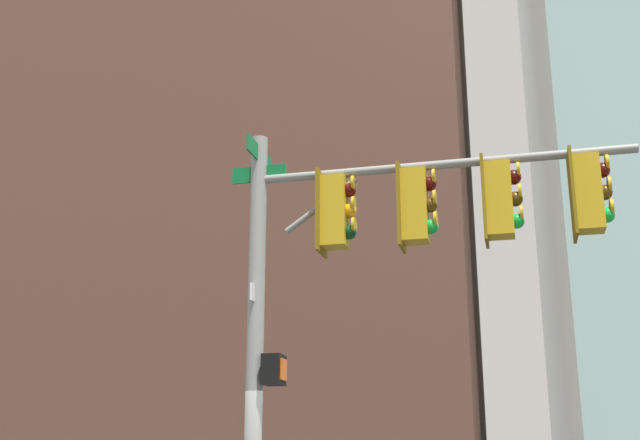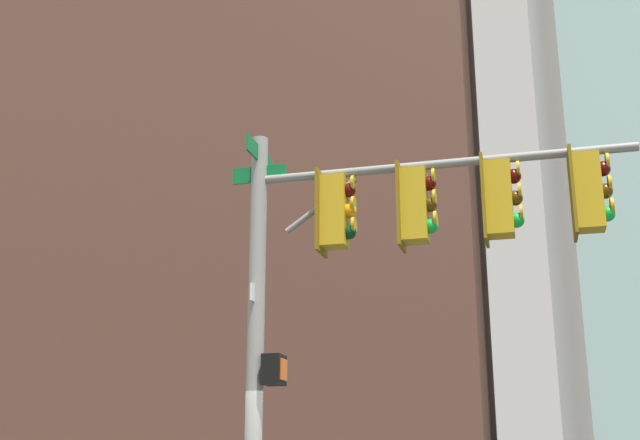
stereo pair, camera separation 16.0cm
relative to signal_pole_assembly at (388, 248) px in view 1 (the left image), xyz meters
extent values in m
cylinder|color=gray|center=(1.83, -0.04, -1.29)|extent=(0.23, 0.23, 6.10)
cylinder|color=gray|center=(-0.72, 0.02, 1.12)|extent=(5.10, 0.23, 0.12)
cylinder|color=gray|center=(0.91, -0.02, 0.67)|extent=(1.04, 0.11, 0.75)
cube|color=#0F6B33|center=(1.83, -0.04, 1.51)|extent=(0.05, 1.07, 0.24)
cube|color=#0F6B33|center=(1.83, -0.04, 1.21)|extent=(0.80, 0.05, 0.24)
cube|color=white|center=(1.83, -0.04, -0.54)|extent=(0.04, 0.45, 0.24)
cube|color=gold|center=(0.72, -0.02, 0.56)|extent=(0.35, 0.35, 1.00)
cube|color=#775E0F|center=(0.91, -0.02, 0.56)|extent=(0.05, 0.54, 1.16)
sphere|color=#470A07|center=(0.52, -0.01, 0.86)|extent=(0.20, 0.20, 0.20)
cylinder|color=gold|center=(0.45, -0.01, 0.95)|extent=(0.05, 0.23, 0.23)
sphere|color=#F29E0C|center=(0.52, -0.01, 0.56)|extent=(0.20, 0.20, 0.20)
cylinder|color=gold|center=(0.45, -0.01, 0.65)|extent=(0.05, 0.23, 0.23)
sphere|color=#0A3819|center=(0.52, -0.01, 0.26)|extent=(0.20, 0.20, 0.20)
cylinder|color=gold|center=(0.45, -0.01, 0.35)|extent=(0.05, 0.23, 0.23)
cube|color=gold|center=(-0.39, 0.01, 0.56)|extent=(0.35, 0.35, 1.00)
cube|color=#775E0F|center=(-0.20, 0.00, 0.56)|extent=(0.05, 0.54, 1.16)
sphere|color=#470A07|center=(-0.59, 0.01, 0.86)|extent=(0.20, 0.20, 0.20)
cylinder|color=gold|center=(-0.66, 0.01, 0.95)|extent=(0.05, 0.23, 0.23)
sphere|color=#4C330A|center=(-0.59, 0.01, 0.56)|extent=(0.20, 0.20, 0.20)
cylinder|color=gold|center=(-0.66, 0.01, 0.65)|extent=(0.05, 0.23, 0.23)
sphere|color=green|center=(-0.59, 0.01, 0.26)|extent=(0.20, 0.20, 0.20)
cylinder|color=gold|center=(-0.66, 0.01, 0.35)|extent=(0.05, 0.23, 0.23)
cube|color=gold|center=(-1.49, 0.03, 0.56)|extent=(0.35, 0.35, 1.00)
cube|color=#775E0F|center=(-1.30, 0.03, 0.56)|extent=(0.05, 0.54, 1.16)
sphere|color=#470A07|center=(-1.70, 0.04, 0.86)|extent=(0.20, 0.20, 0.20)
cylinder|color=gold|center=(-1.76, 0.04, 0.95)|extent=(0.05, 0.23, 0.23)
sphere|color=#4C330A|center=(-1.70, 0.04, 0.56)|extent=(0.20, 0.20, 0.20)
cylinder|color=gold|center=(-1.76, 0.04, 0.65)|extent=(0.05, 0.23, 0.23)
sphere|color=green|center=(-1.70, 0.04, 0.26)|extent=(0.20, 0.20, 0.20)
cylinder|color=gold|center=(-1.76, 0.04, 0.35)|extent=(0.05, 0.23, 0.23)
cube|color=gold|center=(-2.60, 0.06, 0.56)|extent=(0.35, 0.35, 1.00)
cube|color=#775E0F|center=(-2.41, 0.05, 0.56)|extent=(0.05, 0.54, 1.16)
sphere|color=#470A07|center=(-2.81, 0.06, 0.86)|extent=(0.20, 0.20, 0.20)
cylinder|color=gold|center=(-2.87, 0.06, 0.95)|extent=(0.05, 0.23, 0.23)
sphere|color=#4C330A|center=(-2.81, 0.06, 0.56)|extent=(0.20, 0.20, 0.20)
cylinder|color=gold|center=(-2.87, 0.06, 0.65)|extent=(0.05, 0.23, 0.23)
sphere|color=green|center=(-2.81, 0.06, 0.26)|extent=(0.20, 0.20, 0.20)
cylinder|color=gold|center=(-2.87, 0.06, 0.35)|extent=(0.05, 0.23, 0.23)
cube|color=black|center=(1.56, -0.03, -1.57)|extent=(0.26, 0.37, 0.40)
cube|color=#EA5914|center=(1.43, -0.03, -1.57)|extent=(0.03, 0.25, 0.28)
cube|color=brown|center=(13.85, -33.62, 20.15)|extent=(27.72, 18.66, 48.97)
cube|color=#845B47|center=(21.93, -44.09, 13.05)|extent=(19.17, 15.77, 34.77)
camera|label=1|loc=(-1.43, 10.35, -2.68)|focal=45.22mm
camera|label=2|loc=(-1.59, 10.31, -2.68)|focal=45.22mm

